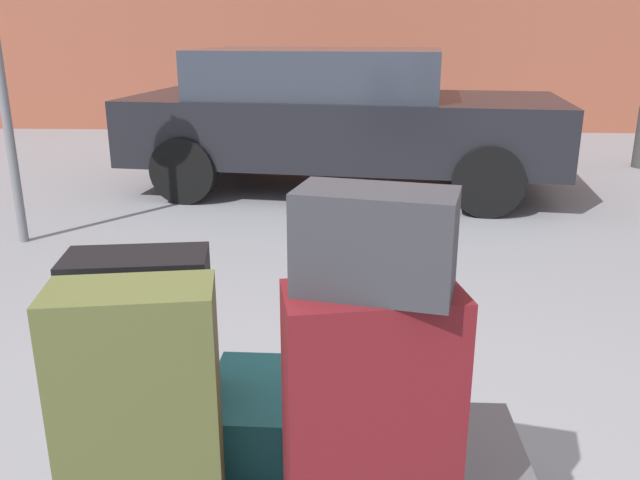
% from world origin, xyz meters
% --- Properties ---
extents(suitcase_maroon_front_right, '(0.46, 0.30, 0.68)m').
position_xyz_m(suitcase_maroon_front_right, '(0.20, -0.21, 0.68)').
color(suitcase_maroon_front_right, maroon).
rests_on(suitcase_maroon_front_right, luggage_cart).
extents(suitcase_teal_stacked_top, '(0.55, 0.44, 0.21)m').
position_xyz_m(suitcase_teal_stacked_top, '(-0.02, 0.15, 0.44)').
color(suitcase_teal_stacked_top, '#144C51').
rests_on(suitcase_teal_stacked_top, luggage_cart).
extents(suitcase_olive_rear_right, '(0.43, 0.27, 0.68)m').
position_xyz_m(suitcase_olive_rear_right, '(-0.39, -0.20, 0.68)').
color(suitcase_olive_rear_right, '#4C5128').
rests_on(suitcase_olive_rear_right, luggage_cart).
extents(suitcase_black_rear_left, '(0.43, 0.26, 0.66)m').
position_xyz_m(suitcase_black_rear_left, '(-0.47, 0.07, 0.67)').
color(suitcase_black_rear_left, black).
rests_on(suitcase_black_rear_left, luggage_cart).
extents(duffel_bag_charcoal_topmost_pile, '(0.39, 0.26, 0.24)m').
position_xyz_m(duffel_bag_charcoal_topmost_pile, '(0.20, -0.21, 1.14)').
color(duffel_bag_charcoal_topmost_pile, '#2D2D33').
rests_on(duffel_bag_charcoal_topmost_pile, suitcase_maroon_front_right).
extents(parked_car, '(4.49, 2.33, 1.42)m').
position_xyz_m(parked_car, '(-0.01, 5.15, 0.76)').
color(parked_car, black).
rests_on(parked_car, ground_plane).
extents(bollard_kerb_near, '(0.27, 0.27, 0.73)m').
position_xyz_m(bollard_kerb_near, '(2.27, 6.43, 0.37)').
color(bollard_kerb_near, '#383838').
rests_on(bollard_kerb_near, ground_plane).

